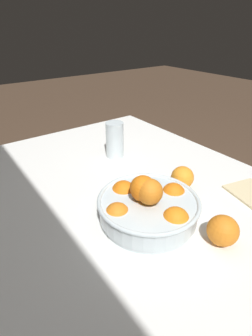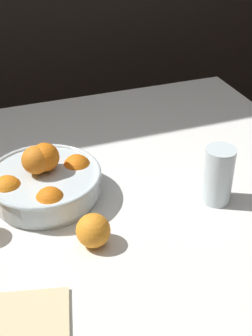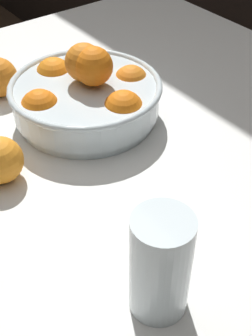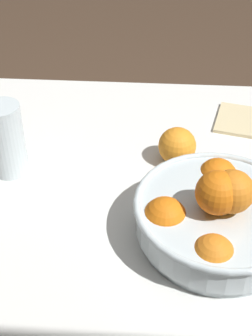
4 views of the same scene
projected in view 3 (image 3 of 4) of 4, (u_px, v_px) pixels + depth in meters
name	position (u px, v px, depth m)	size (l,w,h in m)	color
dining_table	(142.00, 186.00, 0.87)	(1.31, 1.12, 0.74)	white
fruit_bowl	(86.00, 95.00, 0.89)	(0.29, 0.29, 0.15)	silver
juice_glass	(160.00, 270.00, 0.56)	(0.07, 0.07, 0.15)	#F4A314
orange_loose_front	(0.00, 160.00, 0.76)	(0.08, 0.08, 0.08)	orange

